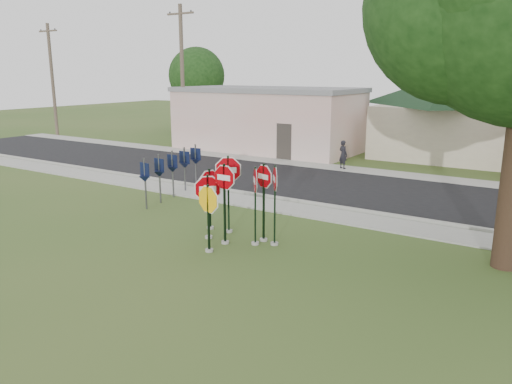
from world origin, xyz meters
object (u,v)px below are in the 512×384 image
Objects in this scene: stop_sign_left at (208,198)px; stop_sign_center at (224,193)px; utility_pole_near at (182,75)px; pedestrian at (343,154)px; stop_sign_yellow at (208,210)px.

stop_sign_center is at bearing -9.57° from stop_sign_left.
stop_sign_center is 0.81m from stop_sign_left.
utility_pole_near reaches higher than pedestrian.
utility_pole_near is at bearing 133.00° from stop_sign_left.
utility_pole_near reaches higher than stop_sign_center.
stop_sign_center is 0.28× the size of utility_pole_near.
utility_pole_near reaches higher than stop_sign_left.
stop_sign_left is 19.71m from utility_pole_near.
stop_sign_yellow is 20.93m from utility_pole_near.
stop_sign_center reaches higher than pedestrian.
stop_sign_center is 13.41m from pedestrian.
stop_sign_center reaches higher than stop_sign_left.
stop_sign_yellow is 1.24m from stop_sign_left.
pedestrian is (12.17, -1.03, -4.14)m from utility_pole_near.
stop_sign_yellow is at bearing -47.25° from utility_pole_near.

